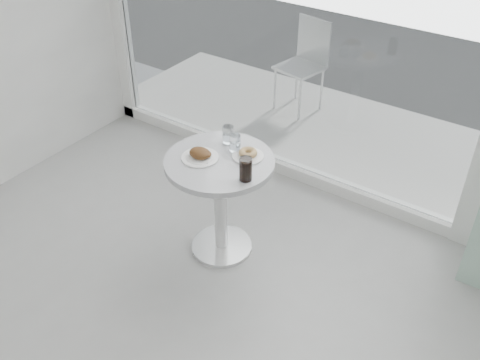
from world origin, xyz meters
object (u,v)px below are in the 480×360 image
Objects in this scene: patio_chair at (305,59)px; plate_donut at (248,154)px; water_tumbler_b at (235,144)px; water_tumbler_a at (228,136)px; cola_glass at (246,170)px; plate_fritter at (201,155)px; main_table at (220,187)px.

patio_chair is 2.15m from plate_donut.
water_tumbler_a is at bearing 149.25° from water_tumbler_b.
cola_glass is at bearing -40.45° from water_tumbler_a.
plate_fritter is at bearing -142.04° from plate_donut.
plate_donut is (0.24, 0.19, -0.01)m from plate_fritter.
cola_glass reaches higher than plate_donut.
plate_fritter is 1.59× the size of cola_glass.
cola_glass is (0.26, -0.08, 0.29)m from main_table.
water_tumbler_a reaches higher than plate_fritter.
main_table is 5.04× the size of cola_glass.
plate_donut is 0.22m from water_tumbler_a.
cola_glass is at bearing -43.72° from water_tumbler_b.
water_tumbler_a is 0.44m from cola_glass.
water_tumbler_b is (-0.11, 0.01, 0.03)m from plate_donut.
patio_chair reaches higher than main_table.
plate_fritter is 0.31m from plate_donut.
main_table is 6.26× the size of water_tumbler_a.
plate_donut is 1.73× the size of water_tumbler_b.
main_table is at bearing -135.42° from plate_donut.
water_tumbler_a is at bearing 139.55° from cola_glass.
water_tumbler_a is 1.02× the size of water_tumbler_b.
plate_fritter is 0.24m from water_tumbler_b.
plate_donut reaches higher than main_table.
cola_glass reaches higher than plate_fritter.
plate_donut is 0.26m from cola_glass.
water_tumbler_a is 0.81× the size of cola_glass.
main_table is at bearing -98.31° from water_tumbler_b.
plate_donut is at bearing 37.96° from plate_fritter.
plate_donut is at bearing -59.69° from patio_chair.
patio_chair is at bearing 104.20° from main_table.
patio_chair is 7.36× the size of water_tumbler_a.
water_tumbler_a reaches higher than main_table.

